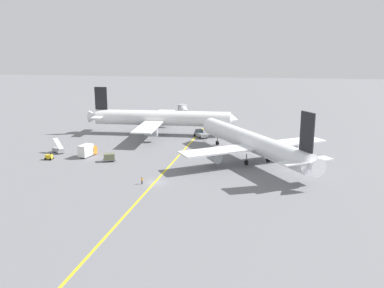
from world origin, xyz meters
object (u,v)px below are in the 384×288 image
airliner_at_gate_left (161,118)px  gse_stair_truck_yellow (58,149)px  jet_bridge (183,110)px  airliner_being_pushed (252,142)px  ground_crew_marshaller_foreground (142,180)px  gse_container_dolly_flat (109,157)px  gse_gpu_cart_small (49,157)px  pushback_tug (201,134)px  gse_catering_truck_tall (87,150)px

airliner_at_gate_left → gse_stair_truck_yellow: airliner_at_gate_left is taller
airliner_at_gate_left → jet_bridge: (2.98, 28.70, -1.66)m
airliner_being_pushed → ground_crew_marshaller_foreground: bearing=-136.4°
gse_container_dolly_flat → ground_crew_marshaller_foreground: bearing=-50.8°
gse_stair_truck_yellow → gse_gpu_cart_small: (0.84, -7.42, -0.23)m
airliner_at_gate_left → gse_gpu_cart_small: (-23.15, -37.51, -4.75)m
gse_container_dolly_flat → gse_gpu_cart_small: size_ratio=1.80×
gse_stair_truck_yellow → ground_crew_marshaller_foreground: gse_stair_truck_yellow is taller
airliner_at_gate_left → pushback_tug: size_ratio=6.39×
pushback_tug → gse_gpu_cart_small: pushback_tug is taller
gse_stair_truck_yellow → pushback_tug: bearing=34.7°
airliner_being_pushed → gse_gpu_cart_small: size_ratio=22.64×
gse_gpu_cart_small → jet_bridge: bearing=68.5°
gse_stair_truck_yellow → gse_container_dolly_flat: bearing=-20.1°
pushback_tug → gse_gpu_cart_small: size_ratio=3.91×
jet_bridge → gse_stair_truck_yellow: bearing=-114.6°
gse_container_dolly_flat → jet_bridge: size_ratio=0.24×
airliner_at_gate_left → gse_gpu_cart_small: size_ratio=25.00×
airliner_being_pushed → gse_stair_truck_yellow: (-56.11, 0.22, -4.16)m
gse_container_dolly_flat → jet_bridge: jet_bridge is taller
airliner_being_pushed → jet_bridge: bearing=116.3°
ground_crew_marshaller_foreground → jet_bridge: bearing=93.3°
gse_gpu_cart_small → ground_crew_marshaller_foreground: size_ratio=1.28×
pushback_tug → airliner_at_gate_left: bearing=166.7°
ground_crew_marshaller_foreground → jet_bridge: 82.46m
ground_crew_marshaller_foreground → gse_container_dolly_flat: bearing=129.2°
gse_container_dolly_flat → gse_catering_truck_tall: bearing=153.2°
gse_container_dolly_flat → gse_catering_truck_tall: 8.80m
pushback_tug → gse_stair_truck_yellow: gse_stair_truck_yellow is taller
gse_stair_truck_yellow → gse_gpu_cart_small: bearing=-83.6°
gse_stair_truck_yellow → ground_crew_marshaller_foreground: 39.42m
airliner_at_gate_left → airliner_being_pushed: airliner_being_pushed is taller
airliner_being_pushed → gse_gpu_cart_small: 55.91m
gse_stair_truck_yellow → gse_gpu_cart_small: 7.47m
gse_container_dolly_flat → gse_gpu_cart_small: 17.05m
airliner_being_pushed → ground_crew_marshaller_foreground: airliner_being_pushed is taller
gse_gpu_cart_small → airliner_being_pushed: bearing=7.4°
ground_crew_marshaller_foreground → jet_bridge: jet_bridge is taller
pushback_tug → jet_bridge: bearing=109.8°
gse_stair_truck_yellow → gse_catering_truck_tall: (10.03, -2.58, 0.73)m
gse_catering_truck_tall → gse_container_dolly_flat: bearing=-26.8°
airliner_being_pushed → gse_gpu_cart_small: (-55.27, -7.20, -4.39)m
jet_bridge → gse_container_dolly_flat: bearing=-97.9°
airliner_at_gate_left → jet_bridge: size_ratio=3.32×
gse_container_dolly_flat → jet_bridge: bearing=82.1°
gse_container_dolly_flat → jet_bridge: 66.03m
pushback_tug → ground_crew_marshaller_foreground: (-6.84, -50.13, -0.32)m
gse_gpu_cart_small → gse_stair_truck_yellow: bearing=96.4°
pushback_tug → gse_catering_truck_tall: (-28.49, -29.24, 0.57)m
gse_gpu_cart_small → ground_crew_marshaller_foreground: (30.84, -16.05, 0.07)m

